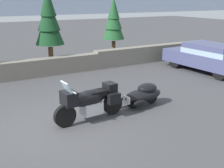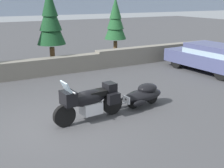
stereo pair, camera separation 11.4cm
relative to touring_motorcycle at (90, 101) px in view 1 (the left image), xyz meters
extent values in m
plane|color=#424244|center=(-0.93, 0.09, -0.62)|extent=(80.00, 80.00, 0.00)
cube|color=slate|center=(-0.93, 5.73, -0.21)|extent=(8.00, 0.57, 0.82)
cube|color=slate|center=(7.07, 5.72, -0.15)|extent=(8.00, 0.55, 0.93)
cylinder|color=black|center=(-0.82, -0.07, -0.29)|extent=(0.67, 0.20, 0.66)
cylinder|color=black|center=(0.83, 0.07, -0.29)|extent=(0.67, 0.20, 0.66)
cube|color=silver|center=(0.06, 0.00, -0.24)|extent=(0.64, 0.49, 0.36)
ellipsoid|color=black|center=(-0.04, 0.00, 0.09)|extent=(1.23, 0.54, 0.48)
cube|color=black|center=(-0.67, -0.06, 0.21)|extent=(0.40, 0.55, 0.40)
cube|color=#9EB7C6|center=(-0.72, -0.06, 0.54)|extent=(0.23, 0.45, 0.34)
cube|color=black|center=(0.26, 0.02, 0.19)|extent=(0.59, 0.41, 0.16)
cube|color=black|center=(0.73, 0.06, 0.29)|extent=(0.35, 0.43, 0.28)
cube|color=black|center=(0.70, -0.24, 0.01)|extent=(0.41, 0.19, 0.32)
cube|color=black|center=(0.65, 0.36, 0.01)|extent=(0.41, 0.19, 0.32)
cylinder|color=silver|center=(-0.62, -0.05, 0.44)|extent=(0.10, 0.70, 0.04)
cylinder|color=silver|center=(-0.77, -0.07, -0.04)|extent=(0.26, 0.09, 0.54)
cylinder|color=black|center=(1.68, 0.15, -0.40)|extent=(0.45, 0.14, 0.44)
cylinder|color=black|center=(2.50, 0.22, -0.40)|extent=(0.45, 0.14, 0.44)
ellipsoid|color=black|center=(2.09, 0.18, -0.24)|extent=(1.55, 0.81, 0.40)
ellipsoid|color=black|center=(2.27, 0.20, -0.02)|extent=(0.77, 0.62, 0.32)
cube|color=silver|center=(1.38, 0.12, -0.26)|extent=(0.09, 0.32, 0.24)
ellipsoid|color=black|center=(1.70, -0.17, -0.34)|extent=(0.53, 0.18, 0.20)
ellipsoid|color=black|center=(1.65, 0.46, -0.34)|extent=(0.53, 0.18, 0.20)
cylinder|color=silver|center=(0.99, 0.09, -0.35)|extent=(0.70, 0.11, 0.05)
cylinder|color=black|center=(6.81, 3.84, -0.28)|extent=(0.26, 0.69, 0.68)
cylinder|color=black|center=(8.36, 3.92, -0.28)|extent=(0.26, 0.69, 0.68)
cylinder|color=black|center=(6.97, 1.05, -0.28)|extent=(0.26, 0.69, 0.68)
cube|color=#474C75|center=(7.66, 2.49, -0.01)|extent=(2.07, 4.60, 0.64)
cube|color=#474C75|center=(7.68, 2.26, 0.55)|extent=(1.74, 2.56, 0.48)
cube|color=#9EB7C6|center=(7.68, 2.26, 0.43)|extent=(1.78, 2.61, 0.24)
cylinder|color=brown|center=(0.93, 6.50, -0.03)|extent=(0.25, 0.25, 1.19)
cone|color=#143D1E|center=(0.93, 6.50, 1.67)|extent=(1.41, 1.41, 1.88)
cone|color=#143D1E|center=(0.93, 6.50, 2.23)|extent=(1.09, 1.09, 1.65)
cone|color=#143D1E|center=(0.93, 6.50, 2.80)|extent=(0.78, 0.78, 1.41)
cylinder|color=brown|center=(5.25, 7.65, -0.10)|extent=(0.23, 0.23, 1.05)
cone|color=#1E5128|center=(5.25, 7.65, 1.39)|extent=(1.31, 1.31, 1.66)
cone|color=#1E5128|center=(5.25, 7.65, 1.89)|extent=(1.01, 1.01, 1.45)
cone|color=#1E5128|center=(5.25, 7.65, 2.39)|extent=(0.72, 0.72, 1.24)
camera|label=1|loc=(-3.29, -7.10, 2.90)|focal=44.90mm
camera|label=2|loc=(-3.19, -7.16, 2.90)|focal=44.90mm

